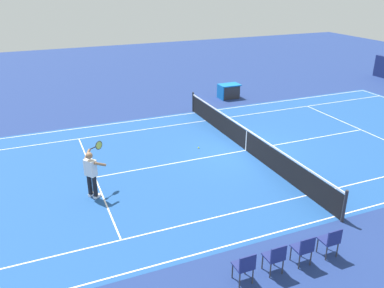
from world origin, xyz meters
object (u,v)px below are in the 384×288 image
at_px(tennis_player_near, 91,172).
at_px(spectator_chair_3, 245,266).
at_px(tennis_ball, 199,148).
at_px(spectator_chair_1, 304,248).
at_px(spectator_chair_2, 275,256).
at_px(spectator_chair_0, 331,240).
at_px(tennis_net, 246,140).
at_px(equipment_cart_tarped, 229,91).

distance_m(tennis_player_near, spectator_chair_3, 6.15).
bearing_deg(tennis_player_near, tennis_ball, -154.24).
relative_size(tennis_player_near, spectator_chair_1, 1.93).
distance_m(tennis_player_near, spectator_chair_2, 6.56).
bearing_deg(spectator_chair_2, tennis_ball, -100.11).
distance_m(spectator_chair_0, spectator_chair_3, 2.57).
distance_m(tennis_ball, spectator_chair_1, 7.94).
bearing_deg(spectator_chair_1, tennis_net, -108.60).
relative_size(tennis_net, equipment_cart_tarped, 9.36).
bearing_deg(tennis_ball, spectator_chair_3, 74.01).
xyz_separation_m(tennis_ball, spectator_chair_1, (0.55, 7.91, 0.49)).
bearing_deg(spectator_chair_3, tennis_net, -120.28).
height_order(tennis_net, spectator_chair_3, tennis_net).
bearing_deg(tennis_player_near, spectator_chair_0, 133.11).
bearing_deg(tennis_ball, spectator_chair_2, 79.89).
bearing_deg(equipment_cart_tarped, tennis_ball, 53.06).
xyz_separation_m(tennis_net, spectator_chair_0, (1.48, 6.93, 0.03)).
relative_size(tennis_net, spectator_chair_1, 13.30).
relative_size(tennis_ball, spectator_chair_1, 0.08).
relative_size(spectator_chair_1, spectator_chair_3, 1.00).
bearing_deg(equipment_cart_tarped, spectator_chair_3, 63.71).
bearing_deg(spectator_chair_3, tennis_ball, -105.99).
xyz_separation_m(spectator_chair_2, equipment_cart_tarped, (-6.19, -14.27, -0.08)).
height_order(tennis_player_near, spectator_chair_1, tennis_player_near).
xyz_separation_m(spectator_chair_3, equipment_cart_tarped, (-7.05, -14.27, -0.08)).
height_order(spectator_chair_0, spectator_chair_1, same).
xyz_separation_m(tennis_ball, spectator_chair_3, (2.27, 7.91, 0.49)).
height_order(spectator_chair_2, spectator_chair_3, same).
height_order(spectator_chair_2, equipment_cart_tarped, spectator_chair_2).
xyz_separation_m(spectator_chair_1, spectator_chair_3, (1.71, 0.00, 0.00)).
height_order(spectator_chair_0, equipment_cart_tarped, spectator_chair_0).
relative_size(spectator_chair_0, spectator_chair_1, 1.00).
bearing_deg(spectator_chair_3, tennis_player_near, -64.67).
height_order(tennis_net, spectator_chair_1, tennis_net).
distance_m(spectator_chair_1, spectator_chair_3, 1.71).
relative_size(spectator_chair_1, equipment_cart_tarped, 0.70).
bearing_deg(spectator_chair_0, equipment_cart_tarped, -107.43).
height_order(tennis_ball, spectator_chair_0, spectator_chair_0).
bearing_deg(tennis_ball, spectator_chair_0, 92.19).
bearing_deg(spectator_chair_0, tennis_player_near, -46.89).
height_order(tennis_net, tennis_ball, tennis_net).
bearing_deg(spectator_chair_1, spectator_chair_2, 0.00).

